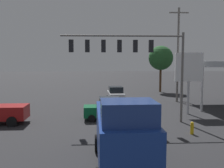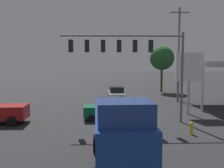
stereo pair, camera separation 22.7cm
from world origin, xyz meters
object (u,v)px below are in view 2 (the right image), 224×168
object	(u,v)px
price_sign	(189,70)
street_tree	(162,58)
delivery_truck	(120,134)
traffic_signal_assembly	(129,52)
fire_hydrant	(191,128)
hatchback_crossing	(106,109)
sedan_waiting	(116,94)
utility_pole	(179,53)

from	to	relation	value
price_sign	street_tree	world-z (taller)	street_tree
price_sign	delivery_truck	distance (m)	14.30
traffic_signal_assembly	fire_hydrant	xyz separation A→B (m)	(-3.98, 3.53, -5.39)
price_sign	hatchback_crossing	bearing A→B (deg)	13.36
price_sign	fire_hydrant	distance (m)	7.89
traffic_signal_assembly	hatchback_crossing	xyz separation A→B (m)	(1.85, -1.17, -4.88)
delivery_truck	fire_hydrant	size ratio (longest dim) A/B	7.79
sedan_waiting	fire_hydrant	bearing A→B (deg)	15.22
utility_pole	price_sign	bearing A→B (deg)	80.37
fire_hydrant	utility_pole	bearing A→B (deg)	-103.45
hatchback_crossing	street_tree	distance (m)	21.76
price_sign	delivery_truck	size ratio (longest dim) A/B	0.86
sedan_waiting	hatchback_crossing	xyz separation A→B (m)	(1.44, 9.29, -0.00)
traffic_signal_assembly	delivery_truck	xyz separation A→B (m)	(1.43, 8.86, -4.13)
traffic_signal_assembly	price_sign	xyz separation A→B (m)	(-6.05, -3.05, -1.55)
hatchback_crossing	fire_hydrant	xyz separation A→B (m)	(-5.83, 4.70, -0.51)
utility_pole	delivery_truck	distance (m)	21.47
delivery_truck	street_tree	distance (m)	30.69
price_sign	delivery_truck	world-z (taller)	price_sign
street_tree	utility_pole	bearing A→B (deg)	87.93
price_sign	sedan_waiting	world-z (taller)	price_sign
traffic_signal_assembly	price_sign	bearing A→B (deg)	-153.28
utility_pole	street_tree	size ratio (longest dim) A/B	1.53
price_sign	delivery_truck	bearing A→B (deg)	57.85
traffic_signal_assembly	utility_pole	world-z (taller)	utility_pole
traffic_signal_assembly	utility_pole	size ratio (longest dim) A/B	0.87
sedan_waiting	delivery_truck	distance (m)	19.35
utility_pole	price_sign	distance (m)	7.54
delivery_truck	fire_hydrant	xyz separation A→B (m)	(-5.41, -5.33, -1.26)
delivery_truck	hatchback_crossing	distance (m)	10.06
utility_pole	sedan_waiting	bearing A→B (deg)	-1.40
price_sign	street_tree	xyz separation A→B (m)	(-1.58, -17.15, 1.28)
traffic_signal_assembly	price_sign	size ratio (longest dim) A/B	1.70
traffic_signal_assembly	hatchback_crossing	bearing A→B (deg)	-32.37
sedan_waiting	hatchback_crossing	size ratio (longest dim) A/B	1.16
street_tree	fire_hydrant	size ratio (longest dim) A/B	8.61
sedan_waiting	street_tree	world-z (taller)	street_tree
traffic_signal_assembly	hatchback_crossing	distance (m)	5.35
utility_pole	delivery_truck	size ratio (longest dim) A/B	1.69
price_sign	sedan_waiting	xyz separation A→B (m)	(6.46, -7.41, -3.33)
traffic_signal_assembly	delivery_truck	world-z (taller)	traffic_signal_assembly
sedan_waiting	fire_hydrant	xyz separation A→B (m)	(-4.39, 13.98, -0.51)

